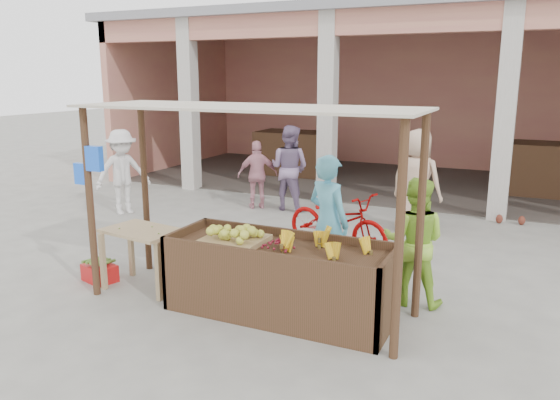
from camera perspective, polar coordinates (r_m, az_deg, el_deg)
The scene contains 19 objects.
ground at distance 6.72m, azimuth -4.00°, elevation -11.00°, with size 60.00×60.00×0.00m, color slate.
market_building at distance 14.59m, azimuth 13.58°, elevation 12.49°, with size 14.40×6.40×4.20m.
fruit_stall at distance 6.35m, azimuth -0.06°, elevation -8.50°, with size 2.60×0.95×0.80m, color #472A1C.
stall_awning at distance 6.25m, azimuth -4.14°, elevation 6.05°, with size 4.09×1.35×2.39m.
banana_heap at distance 6.04m, azimuth 4.72°, elevation -4.75°, with size 1.02×0.56×0.19m, color gold, non-canonical shape.
melon_tray at distance 6.43m, azimuth -4.75°, elevation -3.68°, with size 0.70×0.61×0.19m.
berry_heap at distance 6.14m, azimuth -0.08°, elevation -4.58°, with size 0.46×0.38×0.15m, color maroon.
side_table at distance 7.26m, azimuth -14.15°, elevation -4.03°, with size 1.06×0.79×0.79m.
papaya_pile at distance 7.20m, azimuth -14.26°, elevation -2.15°, with size 0.77×0.44×0.22m, color #46872C, non-canonical shape.
red_crate at distance 7.81m, azimuth -18.31°, elevation -7.24°, with size 0.44×0.32×0.23m, color red.
plantain_bundle at distance 7.76m, azimuth -18.39°, elevation -6.19°, with size 0.35×0.25×0.07m, color #57802E, non-canonical shape.
produce_sacks at distance 11.00m, azimuth 23.05°, elevation -0.67°, with size 0.87×0.54×0.66m.
vendor_blue at distance 7.01m, azimuth 5.08°, elevation -1.87°, with size 0.70×0.51×1.87m, color #5AB8D5.
vendor_green at distance 6.72m, azimuth 13.86°, elevation -3.89°, with size 0.79×0.46×1.64m, color #8FC433.
motorcycle at distance 8.55m, azimuth 6.02°, elevation -2.15°, with size 1.94×0.67×1.01m, color #900303.
shopper_a at distance 11.24m, azimuth -16.16°, elevation 3.15°, with size 1.17×0.58×1.82m, color silver.
shopper_b at distance 11.29m, azimuth -2.36°, elevation 2.88°, with size 0.89×0.47×1.51m, color #C6818E.
shopper_c at distance 9.78m, azimuth 14.09°, elevation 2.48°, with size 0.98×0.64×2.03m, color tan.
shopper_f at distance 11.14m, azimuth 0.99°, elevation 3.78°, with size 0.93×0.53×1.90m, color slate.
Camera 1 is at (3.00, -5.36, 2.72)m, focal length 35.00 mm.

